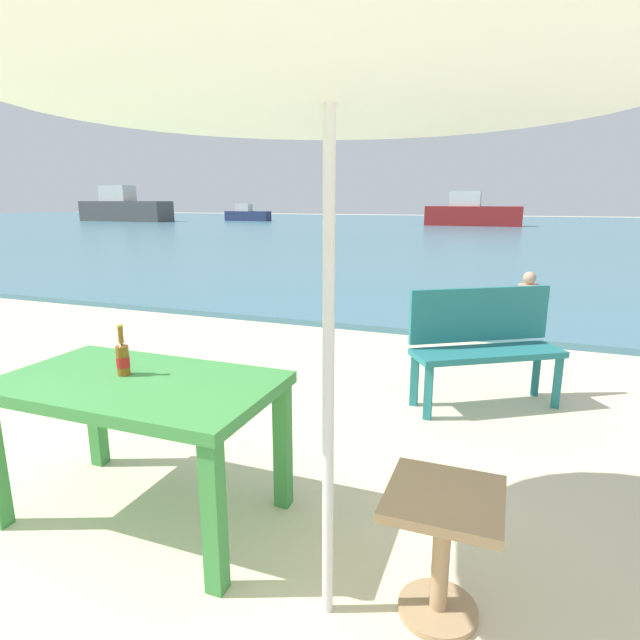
% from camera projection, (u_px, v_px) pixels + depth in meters
% --- Properties ---
extents(sea_water, '(120.00, 50.00, 0.08)m').
position_uv_depth(sea_water, '(489.00, 229.00, 29.19)').
color(sea_water, teal).
rests_on(sea_water, ground_plane).
extents(picnic_table_green, '(1.40, 0.80, 0.76)m').
position_uv_depth(picnic_table_green, '(138.00, 400.00, 2.58)').
color(picnic_table_green, '#3D8C42').
rests_on(picnic_table_green, ground_plane).
extents(beer_bottle_amber, '(0.07, 0.07, 0.26)m').
position_uv_depth(beer_bottle_amber, '(123.00, 357.00, 2.60)').
color(beer_bottle_amber, brown).
rests_on(beer_bottle_amber, picnic_table_green).
extents(patio_umbrella, '(2.10, 2.10, 2.30)m').
position_uv_depth(patio_umbrella, '(330.00, 43.00, 1.61)').
color(patio_umbrella, silver).
rests_on(patio_umbrella, ground_plane).
extents(side_table_wood, '(0.44, 0.44, 0.54)m').
position_uv_depth(side_table_wood, '(442.00, 536.00, 1.99)').
color(side_table_wood, tan).
rests_on(side_table_wood, ground_plane).
extents(bench_teal_center, '(1.21, 0.94, 0.95)m').
position_uv_depth(bench_teal_center, '(484.00, 340.00, 4.10)').
color(bench_teal_center, '#237275').
rests_on(bench_teal_center, ground_plane).
extents(swimmer_person, '(0.34, 0.34, 0.41)m').
position_uv_depth(swimmer_person, '(529.00, 287.00, 8.47)').
color(swimmer_person, tan).
rests_on(swimmer_person, sea_water).
extents(boat_tanker, '(5.86, 1.60, 2.13)m').
position_uv_depth(boat_tanker, '(472.00, 213.00, 32.19)').
color(boat_tanker, maroon).
rests_on(boat_tanker, sea_water).
extents(boat_sailboat, '(3.61, 0.98, 1.31)m').
position_uv_depth(boat_sailboat, '(247.00, 215.00, 39.98)').
color(boat_sailboat, navy).
rests_on(boat_sailboat, sea_water).
extents(boat_fishing_trawler, '(7.36, 2.01, 2.68)m').
position_uv_depth(boat_fishing_trawler, '(125.00, 208.00, 39.23)').
color(boat_fishing_trawler, '#4C4C4C').
rests_on(boat_fishing_trawler, sea_water).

